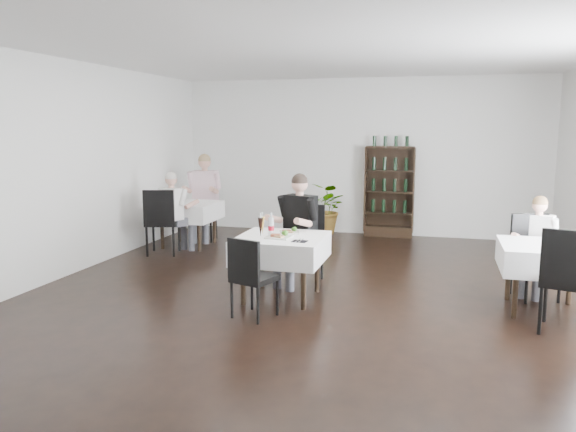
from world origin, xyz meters
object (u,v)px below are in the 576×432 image
(diner_main, at_px, (296,221))
(main_table, at_px, (281,248))
(wine_shelf, at_px, (389,192))
(potted_tree, at_px, (326,209))

(diner_main, bearing_deg, main_table, -92.83)
(wine_shelf, relative_size, potted_tree, 1.72)
(wine_shelf, xyz_separation_m, main_table, (-0.90, -4.31, -0.23))
(diner_main, bearing_deg, wine_shelf, 76.78)
(main_table, bearing_deg, potted_tree, 94.14)
(wine_shelf, distance_m, main_table, 4.41)
(main_table, bearing_deg, diner_main, 87.17)
(wine_shelf, height_order, main_table, wine_shelf)
(wine_shelf, relative_size, diner_main, 1.19)
(main_table, relative_size, diner_main, 0.70)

